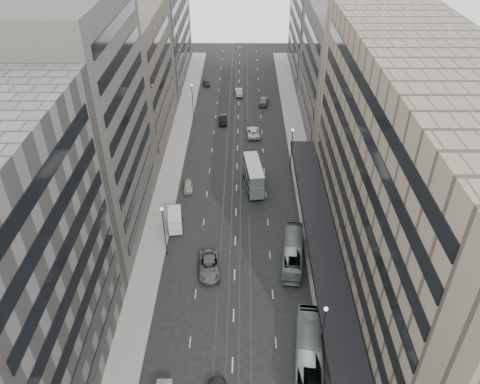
{
  "coord_description": "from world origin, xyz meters",
  "views": [
    {
      "loc": [
        1.07,
        -37.65,
        45.43
      ],
      "look_at": [
        0.66,
        19.89,
        5.43
      ],
      "focal_mm": 35.0,
      "sensor_mm": 36.0,
      "label": 1
    }
  ],
  "objects_px": {
    "bus_far": "(293,252)",
    "sedan_2": "(209,266)",
    "double_decker": "(253,175)",
    "panel_van": "(175,220)",
    "bus_near": "(309,355)"
  },
  "relations": [
    {
      "from": "bus_far",
      "to": "double_decker",
      "type": "height_order",
      "value": "double_decker"
    },
    {
      "from": "bus_near",
      "to": "panel_van",
      "type": "relative_size",
      "value": 2.65
    },
    {
      "from": "bus_near",
      "to": "panel_van",
      "type": "bearing_deg",
      "value": -46.52
    },
    {
      "from": "double_decker",
      "to": "panel_van",
      "type": "xyz_separation_m",
      "value": [
        -12.07,
        -11.01,
        -1.02
      ]
    },
    {
      "from": "bus_far",
      "to": "bus_near",
      "type": "bearing_deg",
      "value": 97.92
    },
    {
      "from": "double_decker",
      "to": "bus_far",
      "type": "bearing_deg",
      "value": -81.33
    },
    {
      "from": "bus_near",
      "to": "bus_far",
      "type": "relative_size",
      "value": 1.14
    },
    {
      "from": "bus_near",
      "to": "double_decker",
      "type": "distance_m",
      "value": 35.37
    },
    {
      "from": "bus_far",
      "to": "sedan_2",
      "type": "distance_m",
      "value": 11.71
    },
    {
      "from": "bus_near",
      "to": "sedan_2",
      "type": "height_order",
      "value": "bus_near"
    },
    {
      "from": "panel_van",
      "to": "sedan_2",
      "type": "distance_m",
      "value": 10.91
    },
    {
      "from": "double_decker",
      "to": "panel_van",
      "type": "relative_size",
      "value": 1.91
    },
    {
      "from": "double_decker",
      "to": "sedan_2",
      "type": "xyz_separation_m",
      "value": [
        -6.31,
        -20.25,
        -1.7
      ]
    },
    {
      "from": "bus_near",
      "to": "double_decker",
      "type": "bearing_deg",
      "value": -73.87
    },
    {
      "from": "panel_van",
      "to": "sedan_2",
      "type": "relative_size",
      "value": 0.76
    }
  ]
}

